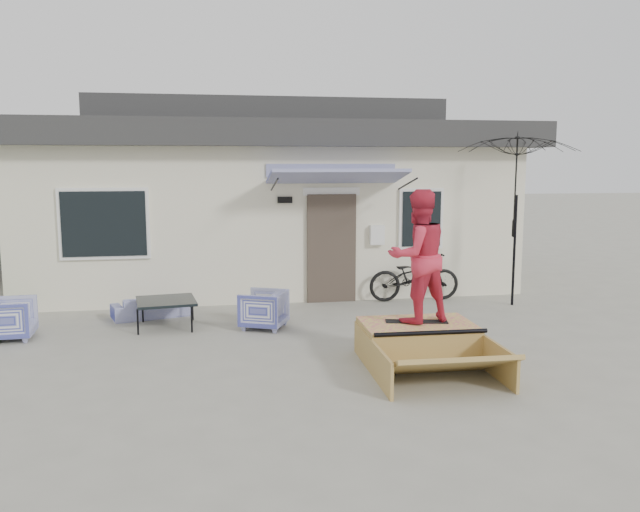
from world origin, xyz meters
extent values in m
plane|color=gray|center=(0.00, 0.00, 0.00)|extent=(90.00, 90.00, 0.00)
cube|color=beige|center=(0.00, 8.00, 1.50)|extent=(10.00, 7.00, 3.00)
cube|color=#292929|center=(0.00, 8.00, 3.25)|extent=(10.80, 7.80, 0.50)
cube|color=#292929|center=(0.00, 8.00, 3.80)|extent=(7.50, 4.50, 0.60)
cube|color=#44392F|center=(1.00, 4.46, 1.05)|extent=(0.95, 0.08, 2.10)
cube|color=white|center=(-3.20, 4.47, 1.60)|extent=(1.60, 0.06, 1.30)
cube|color=white|center=(2.80, 4.47, 1.60)|extent=(0.90, 0.06, 1.20)
cube|color=#353A98|center=(1.00, 3.95, 2.45)|extent=(2.50, 1.09, 0.29)
imported|color=#353A98|center=(-2.38, 3.76, 0.25)|extent=(1.36, 0.75, 0.51)
imported|color=#353A98|center=(-4.38, 2.65, 0.35)|extent=(0.68, 0.72, 0.71)
imported|color=#353A98|center=(-0.49, 2.65, 0.35)|extent=(0.85, 0.87, 0.69)
cube|color=black|center=(-2.07, 3.00, 0.23)|extent=(1.05, 1.05, 0.46)
imported|color=black|center=(2.63, 4.29, 0.58)|extent=(1.82, 0.65, 1.16)
cylinder|color=black|center=(4.35, 3.58, 1.05)|extent=(0.05, 0.05, 2.10)
imported|color=black|center=(4.35, 3.58, 1.75)|extent=(2.21, 2.05, 0.90)
cube|color=black|center=(1.45, 0.63, 0.53)|extent=(0.88, 0.39, 0.05)
imported|color=#D12A41|center=(1.45, 0.63, 1.47)|extent=(1.02, 0.88, 1.82)
camera|label=1|loc=(-1.40, -7.74, 2.70)|focal=36.41mm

